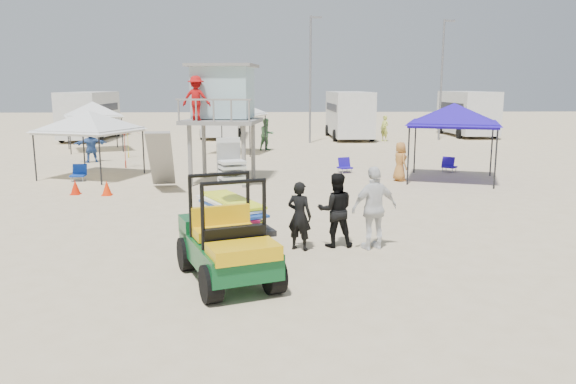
{
  "coord_description": "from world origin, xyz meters",
  "views": [
    {
      "loc": [
        -0.06,
        -9.53,
        3.69
      ],
      "look_at": [
        0.5,
        3.0,
        1.3
      ],
      "focal_mm": 35.0,
      "sensor_mm": 36.0,
      "label": 1
    }
  ],
  "objects_px": {
    "surf_trailer": "(233,209)",
    "lifeguard_tower": "(220,97)",
    "utility_cart": "(226,234)",
    "man_left": "(299,216)",
    "canopy_blue": "(454,107)"
  },
  "relations": [
    {
      "from": "utility_cart",
      "to": "lifeguard_tower",
      "type": "distance_m",
      "value": 11.62
    },
    {
      "from": "surf_trailer",
      "to": "lifeguard_tower",
      "type": "xyz_separation_m",
      "value": [
        -0.92,
        9.01,
        2.36
      ]
    },
    {
      "from": "utility_cart",
      "to": "surf_trailer",
      "type": "bearing_deg",
      "value": 89.86
    },
    {
      "from": "canopy_blue",
      "to": "man_left",
      "type": "bearing_deg",
      "value": -125.38
    },
    {
      "from": "man_left",
      "to": "lifeguard_tower",
      "type": "bearing_deg",
      "value": -47.78
    },
    {
      "from": "surf_trailer",
      "to": "man_left",
      "type": "relative_size",
      "value": 1.69
    },
    {
      "from": "surf_trailer",
      "to": "canopy_blue",
      "type": "relative_size",
      "value": 0.64
    },
    {
      "from": "utility_cart",
      "to": "man_left",
      "type": "height_order",
      "value": "utility_cart"
    },
    {
      "from": "man_left",
      "to": "canopy_blue",
      "type": "bearing_deg",
      "value": -97.81
    },
    {
      "from": "utility_cart",
      "to": "lifeguard_tower",
      "type": "relative_size",
      "value": 0.66
    },
    {
      "from": "utility_cart",
      "to": "canopy_blue",
      "type": "height_order",
      "value": "canopy_blue"
    },
    {
      "from": "man_left",
      "to": "utility_cart",
      "type": "bearing_deg",
      "value": 80.79
    },
    {
      "from": "man_left",
      "to": "lifeguard_tower",
      "type": "relative_size",
      "value": 0.36
    },
    {
      "from": "lifeguard_tower",
      "to": "canopy_blue",
      "type": "xyz_separation_m",
      "value": [
        9.03,
        -0.02,
        -0.39
      ]
    },
    {
      "from": "surf_trailer",
      "to": "canopy_blue",
      "type": "distance_m",
      "value": 12.27
    }
  ]
}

